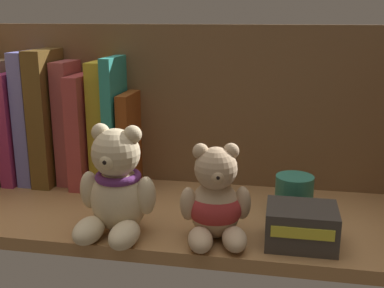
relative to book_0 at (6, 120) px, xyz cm
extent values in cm
cube|color=#9E7042|center=(35.90, -11.12, -12.28)|extent=(78.12, 27.98, 2.00)
cube|color=brown|center=(35.90, 3.47, 2.26)|extent=(80.52, 1.20, 31.09)
cube|color=#7C684A|center=(0.00, 0.00, 0.00)|extent=(3.32, 14.58, 22.57)
cube|color=#9B2C61|center=(3.28, 0.00, -0.98)|extent=(2.39, 14.06, 20.60)
cube|color=#6F73C9|center=(6.23, 0.00, 0.92)|extent=(2.63, 12.39, 24.40)
cube|color=brown|center=(9.70, 0.00, 1.10)|extent=(3.44, 13.51, 24.76)
cube|color=#A64848|center=(13.29, 0.00, 0.06)|extent=(2.89, 9.20, 22.69)
cube|color=#A63D3D|center=(16.53, 0.00, -1.05)|extent=(2.71, 13.60, 20.46)
cube|color=gold|center=(19.79, 0.00, 0.09)|extent=(2.95, 9.08, 22.75)
cube|color=teal|center=(22.64, 0.00, 0.55)|extent=(1.90, 12.35, 23.67)
cube|color=brown|center=(25.06, 0.00, -2.61)|extent=(2.07, 11.13, 17.34)
ellipsoid|color=beige|center=(29.34, -19.73, -6.43)|extent=(8.26, 7.58, 9.72)
sphere|color=beige|center=(29.30, -20.21, 0.72)|extent=(6.91, 6.91, 6.91)
sphere|color=beige|center=(26.93, -19.53, 3.42)|extent=(2.59, 2.59, 2.59)
sphere|color=beige|center=(31.75, -19.92, 3.42)|extent=(2.59, 2.59, 2.59)
sphere|color=beige|center=(29.10, -22.66, 0.31)|extent=(2.59, 2.59, 2.59)
sphere|color=black|center=(29.03, -23.56, 0.38)|extent=(0.91, 0.91, 0.91)
ellipsoid|color=beige|center=(26.30, -24.11, -9.56)|extent=(4.40, 6.77, 3.45)
ellipsoid|color=beige|center=(31.63, -24.54, -9.56)|extent=(4.40, 6.77, 3.45)
ellipsoid|color=beige|center=(24.94, -19.86, -5.21)|extent=(3.02, 3.02, 5.61)
ellipsoid|color=beige|center=(33.65, -20.57, -5.21)|extent=(3.02, 3.02, 5.61)
torus|color=#632D71|center=(29.34, -19.73, -2.93)|extent=(6.63, 6.63, 1.24)
ellipsoid|color=tan|center=(43.29, -19.16, -7.09)|extent=(7.14, 6.55, 8.40)
sphere|color=tan|center=(43.39, -19.57, -0.91)|extent=(5.97, 5.97, 5.97)
sphere|color=tan|center=(41.26, -19.63, 1.42)|extent=(2.24, 2.24, 2.24)
sphere|color=tan|center=(45.33, -18.69, 1.42)|extent=(2.24, 2.24, 2.24)
sphere|color=tan|center=(43.87, -21.63, -1.27)|extent=(2.24, 2.24, 2.24)
sphere|color=black|center=(44.04, -22.40, -1.21)|extent=(0.78, 0.78, 0.78)
ellipsoid|color=tan|center=(41.95, -23.57, -9.79)|extent=(4.54, 6.21, 2.99)
ellipsoid|color=tan|center=(46.44, -22.53, -9.79)|extent=(4.54, 6.21, 2.99)
ellipsoid|color=tan|center=(39.71, -20.43, -6.04)|extent=(2.91, 2.91, 4.85)
ellipsoid|color=tan|center=(47.07, -18.72, -6.04)|extent=(2.91, 2.91, 4.85)
ellipsoid|color=#A52D2D|center=(43.29, -19.16, -6.88)|extent=(7.72, 7.14, 5.88)
cylinder|color=#2D7A66|center=(54.43, -9.02, -8.09)|extent=(5.95, 5.95, 6.38)
cube|color=#38332D|center=(55.27, -19.20, -8.58)|extent=(9.59, 7.73, 5.41)
cube|color=gold|center=(55.27, -23.14, -7.90)|extent=(8.15, 0.16, 1.52)
camera|label=1|loc=(51.78, -81.35, 19.45)|focal=44.76mm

